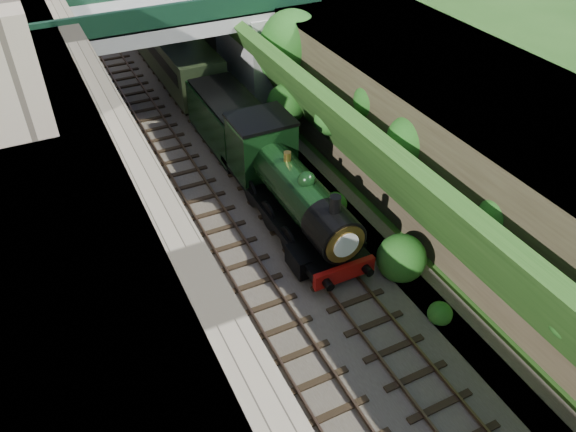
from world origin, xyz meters
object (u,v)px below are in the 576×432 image
object	(u,v)px
locomotive	(289,189)
tender	(229,123)
road_bridge	(184,42)
tree	(293,44)

from	to	relation	value
locomotive	tender	distance (m)	7.37
locomotive	tender	world-z (taller)	locomotive
road_bridge	tender	bearing A→B (deg)	-87.62
locomotive	tree	bearing A→B (deg)	62.60
tree	locomotive	size ratio (longest dim) A/B	0.65
tender	tree	bearing A→B (deg)	20.15
road_bridge	tender	xyz separation A→B (m)	(0.26, -6.15, -2.46)
locomotive	tender	xyz separation A→B (m)	(-0.00, 7.36, -0.27)
road_bridge	locomotive	xyz separation A→B (m)	(0.26, -13.51, -2.18)
tender	locomotive	bearing A→B (deg)	-90.00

